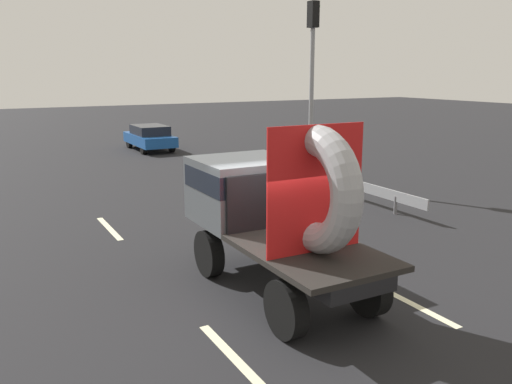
{
  "coord_description": "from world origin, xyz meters",
  "views": [
    {
      "loc": [
        -5.13,
        -8.03,
        4.21
      ],
      "look_at": [
        -0.08,
        1.17,
        1.81
      ],
      "focal_mm": 37.16,
      "sensor_mm": 36.0,
      "label": 1
    }
  ],
  "objects": [
    {
      "name": "traffic_light",
      "position": [
        6.1,
        8.19,
        4.26
      ],
      "size": [
        0.42,
        0.36,
        6.63
      ],
      "color": "gray",
      "rests_on": "ground_plane"
    },
    {
      "name": "lane_dash_right_near",
      "position": [
        1.8,
        -1.51,
        0.0
      ],
      "size": [
        0.16,
        2.05,
        0.01
      ],
      "primitive_type": "cube",
      "rotation": [
        0.0,
        0.0,
        1.57
      ],
      "color": "beige",
      "rests_on": "ground_plane"
    },
    {
      "name": "ground_plane",
      "position": [
        0.0,
        0.0,
        0.0
      ],
      "size": [
        120.0,
        120.0,
        0.0
      ],
      "primitive_type": "plane",
      "color": "black"
    },
    {
      "name": "lane_dash_left_far",
      "position": [
        -1.95,
        6.14,
        0.0
      ],
      "size": [
        0.16,
        2.4,
        0.01
      ],
      "primitive_type": "cube",
      "rotation": [
        0.0,
        0.0,
        1.57
      ],
      "color": "beige",
      "rests_on": "ground_plane"
    },
    {
      "name": "lane_dash_right_far",
      "position": [
        1.8,
        5.74,
        0.0
      ],
      "size": [
        0.16,
        2.14,
        0.01
      ],
      "primitive_type": "cube",
      "rotation": [
        0.0,
        0.0,
        1.57
      ],
      "color": "beige",
      "rests_on": "ground_plane"
    },
    {
      "name": "guardrail",
      "position": [
        6.01,
        7.32,
        0.52
      ],
      "size": [
        0.1,
        10.21,
        0.71
      ],
      "color": "gray",
      "rests_on": "ground_plane"
    },
    {
      "name": "distant_sedan",
      "position": [
        3.67,
        20.04,
        0.73
      ],
      "size": [
        1.78,
        4.16,
        1.36
      ],
      "color": "black",
      "rests_on": "ground_plane"
    },
    {
      "name": "lane_dash_left_near",
      "position": [
        -1.95,
        -1.5,
        0.0
      ],
      "size": [
        0.16,
        2.2,
        0.01
      ],
      "primitive_type": "cube",
      "rotation": [
        0.0,
        0.0,
        1.57
      ],
      "color": "beige",
      "rests_on": "ground_plane"
    },
    {
      "name": "flatbed_truck",
      "position": [
        -0.08,
        0.68,
        1.66
      ],
      "size": [
        2.02,
        4.89,
        3.37
      ],
      "color": "black",
      "rests_on": "ground_plane"
    }
  ]
}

